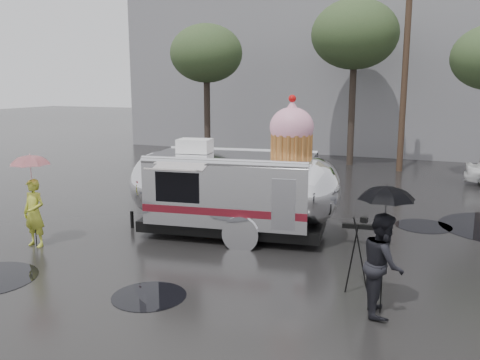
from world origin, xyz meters
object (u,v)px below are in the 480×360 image
at_px(person_right, 383,264).
at_px(airstream_trailer, 236,187).
at_px(tripod, 363,248).
at_px(person_left, 34,213).

bearing_deg(person_right, airstream_trailer, 38.88).
height_order(airstream_trailer, tripod, airstream_trailer).
bearing_deg(person_left, airstream_trailer, 33.95).
distance_m(airstream_trailer, tripod, 4.59).
bearing_deg(tripod, airstream_trailer, 157.25).
relative_size(person_left, tripod, 1.11).
distance_m(airstream_trailer, person_right, 5.41).
relative_size(airstream_trailer, person_left, 4.14).
relative_size(airstream_trailer, person_right, 3.85).
height_order(person_right, tripod, person_right).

